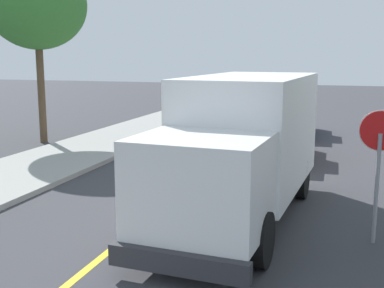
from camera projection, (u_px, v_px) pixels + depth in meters
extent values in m
cube|color=gold|center=(189.00, 186.00, 13.97)|extent=(0.16, 56.00, 0.01)
cube|color=white|center=(251.00, 131.00, 11.76)|extent=(2.70, 5.13, 2.60)
cube|color=white|center=(201.00, 184.00, 8.63)|extent=(2.40, 2.13, 1.70)
cube|color=#1E2D3D|center=(181.00, 175.00, 7.73)|extent=(2.04, 0.20, 0.75)
cube|color=#2D2D33|center=(177.00, 263.00, 7.82)|extent=(2.41, 0.34, 0.36)
cylinder|color=black|center=(261.00, 240.00, 8.61)|extent=(0.36, 1.02, 1.00)
cylinder|color=black|center=(152.00, 225.00, 9.35)|extent=(0.36, 1.02, 1.00)
cylinder|color=black|center=(301.00, 179.00, 12.79)|extent=(0.36, 1.02, 1.00)
cylinder|color=black|center=(224.00, 172.00, 13.53)|extent=(0.36, 1.02, 1.00)
cube|color=maroon|center=(276.00, 140.00, 17.73)|extent=(1.91, 4.44, 0.76)
cube|color=#1E2D3D|center=(277.00, 120.00, 17.74)|extent=(1.63, 1.84, 0.64)
cylinder|color=black|center=(295.00, 158.00, 16.24)|extent=(0.24, 0.65, 0.64)
cylinder|color=black|center=(247.00, 156.00, 16.67)|extent=(0.24, 0.65, 0.64)
cylinder|color=black|center=(301.00, 144.00, 18.90)|extent=(0.24, 0.65, 0.64)
cylinder|color=black|center=(260.00, 142.00, 19.33)|extent=(0.24, 0.65, 0.64)
cube|color=#2D4793|center=(294.00, 121.00, 23.06)|extent=(1.97, 4.47, 0.76)
cube|color=#1E2D3D|center=(295.00, 105.00, 23.08)|extent=(1.65, 1.86, 0.64)
cylinder|color=black|center=(310.00, 133.00, 21.57)|extent=(0.24, 0.65, 0.64)
cylinder|color=black|center=(273.00, 131.00, 21.99)|extent=(0.24, 0.65, 0.64)
cylinder|color=black|center=(312.00, 124.00, 24.25)|extent=(0.24, 0.65, 0.64)
cylinder|color=black|center=(279.00, 123.00, 24.66)|extent=(0.24, 0.65, 0.64)
cylinder|color=gray|center=(377.00, 189.00, 9.60)|extent=(0.08, 0.08, 2.20)
cylinder|color=red|center=(381.00, 131.00, 9.43)|extent=(0.76, 0.03, 0.76)
cylinder|color=white|center=(381.00, 131.00, 9.44)|extent=(0.80, 0.02, 0.80)
cylinder|color=brown|center=(42.00, 96.00, 20.68)|extent=(0.30, 0.30, 3.98)
ellipsoid|color=#387A33|center=(37.00, 4.00, 20.01)|extent=(4.05, 4.05, 3.64)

